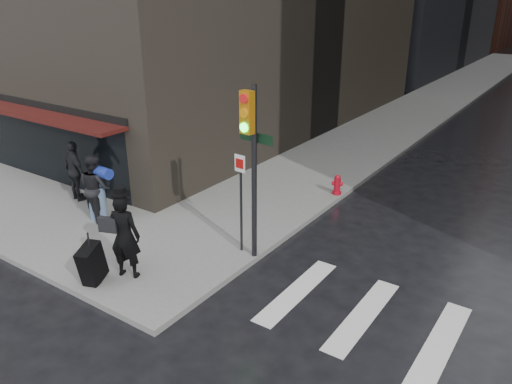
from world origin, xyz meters
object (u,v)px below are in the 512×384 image
(man_overcoat, at_px, (118,240))
(man_greycoat, at_px, (75,171))
(traffic_light, at_px, (250,151))
(fire_hydrant, at_px, (337,186))
(man_jeans, at_px, (96,187))

(man_overcoat, bearing_deg, man_greycoat, -47.39)
(traffic_light, height_order, fire_hydrant, traffic_light)
(man_greycoat, distance_m, fire_hydrant, 8.35)
(man_overcoat, relative_size, man_greycoat, 1.18)
(traffic_light, distance_m, fire_hydrant, 5.57)
(man_jeans, bearing_deg, fire_hydrant, -117.34)
(man_overcoat, xyz_separation_m, fire_hydrant, (1.88, 7.48, -0.65))
(traffic_light, bearing_deg, fire_hydrant, 96.57)
(man_overcoat, distance_m, man_greycoat, 5.27)
(traffic_light, bearing_deg, man_greycoat, -173.14)
(man_greycoat, bearing_deg, traffic_light, -167.21)
(man_overcoat, xyz_separation_m, man_greycoat, (-4.70, 2.38, 0.01))
(man_jeans, relative_size, man_greycoat, 1.01)
(man_greycoat, height_order, fire_hydrant, man_greycoat)
(man_jeans, xyz_separation_m, man_greycoat, (-1.69, 0.56, -0.02))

